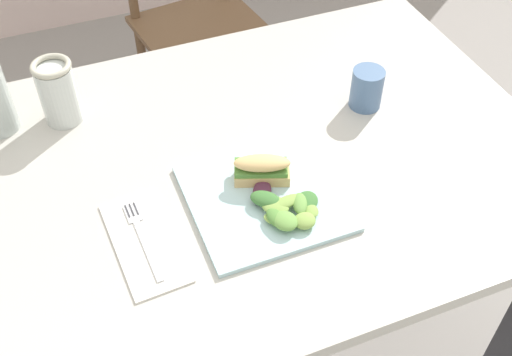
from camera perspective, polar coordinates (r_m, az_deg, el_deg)
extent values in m
cube|color=#BCB7AD|center=(1.24, -1.55, 1.07)|extent=(1.25, 0.86, 0.03)
cube|color=#2D2D33|center=(1.92, 10.55, 4.56)|extent=(0.07, 0.07, 0.71)
cylinder|color=brown|center=(2.12, -6.55, 4.60)|extent=(0.03, 0.03, 0.43)
cylinder|color=brown|center=(2.23, 1.42, 7.48)|extent=(0.03, 0.03, 0.43)
cylinder|color=brown|center=(2.37, -10.08, 9.28)|extent=(0.03, 0.03, 0.43)
cylinder|color=brown|center=(2.47, -2.69, 11.73)|extent=(0.03, 0.03, 0.43)
cube|color=brown|center=(2.16, -4.83, 13.19)|extent=(0.45, 0.45, 0.02)
cube|color=silver|center=(1.16, 0.73, -1.84)|extent=(0.27, 0.27, 0.01)
cube|color=#DBB270|center=(1.17, 0.40, 0.18)|extent=(0.11, 0.07, 0.02)
cube|color=#518438|center=(1.17, 0.40, 0.94)|extent=(0.11, 0.08, 0.01)
ellipsoid|color=#DBB270|center=(1.15, 0.41, 1.33)|extent=(0.11, 0.08, 0.02)
ellipsoid|color=#3D7033|center=(1.14, 4.57, -2.17)|extent=(0.07, 0.07, 0.01)
ellipsoid|color=#4C2338|center=(1.15, 0.56, -1.24)|extent=(0.06, 0.07, 0.02)
ellipsoid|color=#84A84C|center=(1.13, 4.97, -2.90)|extent=(0.03, 0.04, 0.01)
ellipsoid|color=#84A84C|center=(1.12, 1.77, -2.54)|extent=(0.07, 0.07, 0.01)
ellipsoid|color=#6B9E47|center=(1.12, 4.03, -2.34)|extent=(0.04, 0.06, 0.02)
ellipsoid|color=#3D7033|center=(1.13, 0.86, -1.95)|extent=(0.07, 0.07, 0.02)
ellipsoid|color=#84A84C|center=(1.12, 2.83, -2.17)|extent=(0.06, 0.03, 0.01)
ellipsoid|color=#84A84C|center=(1.10, 1.77, -3.70)|extent=(0.05, 0.05, 0.01)
ellipsoid|color=#518438|center=(1.10, 1.89, -3.78)|extent=(0.03, 0.05, 0.02)
ellipsoid|color=#84A84C|center=(1.10, 4.45, -3.91)|extent=(0.05, 0.04, 0.02)
ellipsoid|color=#6B9E47|center=(1.09, 2.67, -3.92)|extent=(0.06, 0.06, 0.02)
cube|color=silver|center=(1.11, -10.11, -5.78)|extent=(0.11, 0.23, 0.00)
cube|color=silver|center=(1.09, -9.79, -6.51)|extent=(0.02, 0.14, 0.00)
cube|color=silver|center=(1.15, -11.15, -3.16)|extent=(0.03, 0.05, 0.00)
cube|color=#38383D|center=(1.16, -10.88, -2.74)|extent=(0.00, 0.03, 0.00)
cube|color=#38383D|center=(1.16, -11.25, -2.86)|extent=(0.00, 0.03, 0.00)
cube|color=#38383D|center=(1.16, -11.63, -2.97)|extent=(0.00, 0.03, 0.00)
cylinder|color=#995623|center=(1.36, -17.40, 6.85)|extent=(0.07, 0.07, 0.10)
cylinder|color=silver|center=(1.35, -17.52, 7.27)|extent=(0.08, 0.08, 0.13)
torus|color=#B7B29E|center=(1.31, -18.19, 9.65)|extent=(0.08, 0.08, 0.01)
cylinder|color=#4C6B93|center=(1.36, 10.05, 8.03)|extent=(0.07, 0.07, 0.09)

